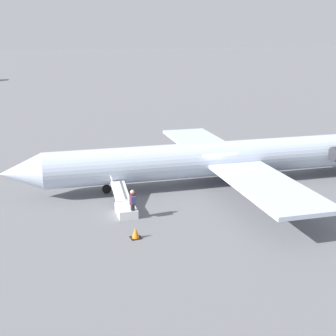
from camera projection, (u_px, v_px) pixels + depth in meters
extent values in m
plane|color=slate|center=(212.00, 184.00, 33.39)|extent=(600.00, 600.00, 0.00)
cylinder|color=silver|center=(213.00, 159.00, 32.88)|extent=(23.40, 5.43, 2.40)
cone|color=silver|center=(21.00, 173.00, 29.59)|extent=(2.93, 2.68, 2.35)
cube|color=silver|center=(268.00, 186.00, 27.58)|extent=(5.09, 10.20, 0.24)
cube|color=silver|center=(200.00, 142.00, 38.87)|extent=(5.09, 10.20, 0.24)
cylinder|color=#2D2D33|center=(323.00, 143.00, 36.91)|extent=(3.00, 1.45, 1.08)
cylinder|color=black|center=(107.00, 189.00, 31.39)|extent=(0.61, 0.23, 0.59)
cylinder|color=#2D2D33|center=(106.00, 184.00, 31.28)|extent=(0.11, 0.11, 0.19)
cylinder|color=black|center=(249.00, 182.00, 32.90)|extent=(0.61, 0.23, 0.59)
cylinder|color=#2D2D33|center=(249.00, 177.00, 32.79)|extent=(0.11, 0.11, 0.19)
cylinder|color=black|center=(237.00, 173.00, 34.90)|extent=(0.61, 0.23, 0.59)
cylinder|color=#2D2D33|center=(237.00, 168.00, 34.79)|extent=(0.11, 0.11, 0.19)
cube|color=silver|center=(126.00, 211.00, 27.70)|extent=(1.33, 1.93, 0.50)
cube|color=silver|center=(120.00, 191.00, 29.41)|extent=(1.18, 2.33, 0.70)
cube|color=silver|center=(113.00, 184.00, 29.15)|extent=(0.35, 2.20, 0.64)
cube|color=#23232D|center=(133.00, 211.00, 27.10)|extent=(0.23, 0.30, 0.85)
cylinder|color=#4C1E23|center=(132.00, 199.00, 26.89)|extent=(0.36, 0.36, 0.65)
sphere|color=beige|center=(132.00, 192.00, 26.76)|extent=(0.24, 0.24, 0.24)
cube|color=navy|center=(133.00, 200.00, 26.63)|extent=(0.30, 0.22, 0.44)
cube|color=black|center=(136.00, 238.00, 24.57)|extent=(0.55, 0.55, 0.03)
cone|color=orange|center=(136.00, 233.00, 24.49)|extent=(0.42, 0.42, 0.61)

